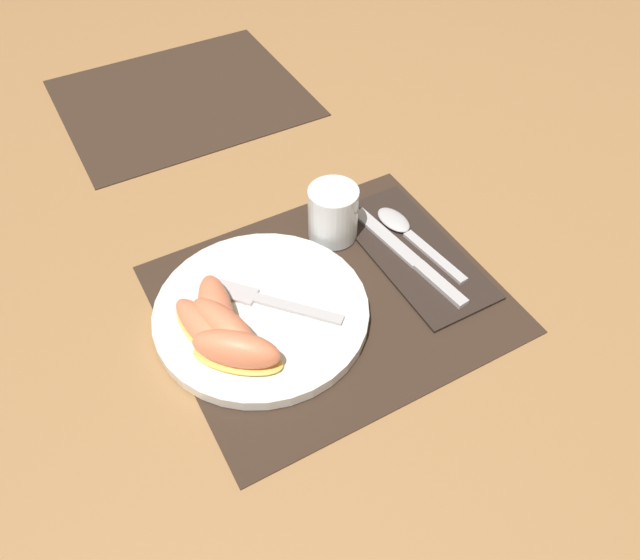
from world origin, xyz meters
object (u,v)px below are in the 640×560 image
object	(u,v)px
juice_glass	(333,216)
citrus_wedge_0	(217,313)
knife	(410,257)
citrus_wedge_3	(237,351)
spoon	(404,229)
citrus_wedge_2	(226,329)
citrus_wedge_1	(210,336)
plate	(261,313)
fork	(261,299)

from	to	relation	value
juice_glass	citrus_wedge_0	size ratio (longest dim) A/B	0.61
knife	citrus_wedge_3	distance (m)	0.28
juice_glass	spoon	distance (m)	0.11
citrus_wedge_3	citrus_wedge_2	bearing A→B (deg)	86.97
citrus_wedge_0	citrus_wedge_2	size ratio (longest dim) A/B	1.04
citrus_wedge_0	citrus_wedge_1	xyz separation A→B (m)	(-0.02, -0.03, -0.00)
citrus_wedge_0	citrus_wedge_3	size ratio (longest dim) A/B	1.17
juice_glass	citrus_wedge_2	size ratio (longest dim) A/B	0.64
citrus_wedge_3	juice_glass	bearing A→B (deg)	34.64
juice_glass	knife	distance (m)	0.12
spoon	citrus_wedge_1	world-z (taller)	citrus_wedge_1
plate	spoon	size ratio (longest dim) A/B	1.55
juice_glass	knife	xyz separation A→B (m)	(0.07, -0.10, -0.03)
citrus_wedge_0	citrus_wedge_2	bearing A→B (deg)	-90.68
plate	citrus_wedge_3	xyz separation A→B (m)	(-0.06, -0.06, 0.03)
plate	juice_glass	size ratio (longest dim) A/B	3.43
spoon	citrus_wedge_0	xyz separation A→B (m)	(-0.30, -0.03, 0.02)
plate	knife	world-z (taller)	plate
juice_glass	plate	bearing A→B (deg)	-150.30
citrus_wedge_1	citrus_wedge_3	world-z (taller)	citrus_wedge_3
knife	citrus_wedge_2	size ratio (longest dim) A/B	1.78
knife	spoon	size ratio (longest dim) A/B	1.26
spoon	citrus_wedge_3	xyz separation A→B (m)	(-0.30, -0.10, 0.03)
fork	citrus_wedge_0	bearing A→B (deg)	-175.80
citrus_wedge_1	fork	bearing A→B (deg)	21.22
spoon	knife	bearing A→B (deg)	-115.52
citrus_wedge_1	citrus_wedge_3	bearing A→B (deg)	-65.61
citrus_wedge_0	citrus_wedge_2	distance (m)	0.03
knife	citrus_wedge_1	world-z (taller)	citrus_wedge_1
knife	citrus_wedge_3	world-z (taller)	citrus_wedge_3
plate	spoon	distance (m)	0.25
fork	citrus_wedge_3	world-z (taller)	citrus_wedge_3
citrus_wedge_0	citrus_wedge_1	distance (m)	0.03
citrus_wedge_0	citrus_wedge_2	xyz separation A→B (m)	(-0.00, -0.03, 0.00)
citrus_wedge_2	citrus_wedge_1	bearing A→B (deg)	172.01
knife	citrus_wedge_3	xyz separation A→B (m)	(-0.28, -0.05, 0.03)
plate	citrus_wedge_1	distance (m)	0.08
juice_glass	knife	world-z (taller)	juice_glass
plate	knife	distance (m)	0.22
knife	citrus_wedge_2	bearing A→B (deg)	-177.43
knife	citrus_wedge_3	bearing A→B (deg)	-170.10
spoon	citrus_wedge_3	size ratio (longest dim) A/B	1.59
citrus_wedge_1	citrus_wedge_2	world-z (taller)	citrus_wedge_2
fork	juice_glass	bearing A→B (deg)	27.06
knife	fork	world-z (taller)	fork
plate	citrus_wedge_0	bearing A→B (deg)	172.11
knife	citrus_wedge_1	size ratio (longest dim) A/B	1.61
spoon	citrus_wedge_3	bearing A→B (deg)	-162.10
juice_glass	knife	size ratio (longest dim) A/B	0.36
citrus_wedge_2	spoon	bearing A→B (deg)	11.55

